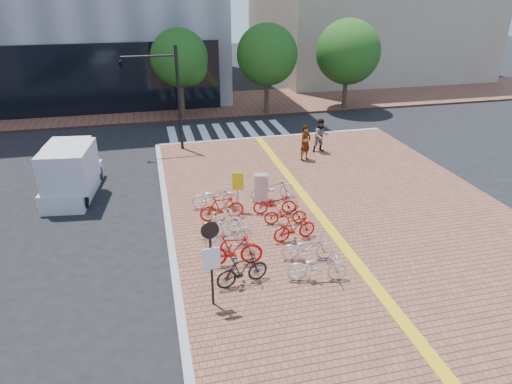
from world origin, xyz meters
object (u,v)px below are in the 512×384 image
object	(u,v)px
bike_7	(307,247)
bike_10	(275,204)
bike_8	(295,228)
pedestrian_a	(305,143)
traffic_light_pole	(153,80)
bike_5	(215,197)
notice_sign	(211,254)
bike_1	(234,250)
bike_3	(221,223)
bike_9	(285,214)
utility_box	(261,188)
bike_4	(222,208)
pedestrian_b	(321,136)
box_truck	(70,171)
bike_6	(317,266)
bike_11	(272,188)
bike_2	(229,234)
bike_0	(242,270)
yellow_sign	(238,185)

from	to	relation	value
bike_7	bike_10	bearing A→B (deg)	11.86
bike_7	bike_8	world-z (taller)	bike_8
pedestrian_a	traffic_light_pole	size ratio (longest dim) A/B	0.33
bike_8	bike_5	bearing A→B (deg)	27.62
pedestrian_a	notice_sign	size ratio (longest dim) A/B	0.69
bike_5	bike_1	bearing A→B (deg)	-178.71
notice_sign	bike_1	bearing A→B (deg)	62.53
bike_1	pedestrian_a	size ratio (longest dim) A/B	1.03
bike_3	bike_9	distance (m)	2.56
bike_3	utility_box	xyz separation A→B (m)	(2.13, 2.44, 0.12)
bike_4	pedestrian_b	xyz separation A→B (m)	(6.65, 6.63, 0.39)
bike_9	pedestrian_a	size ratio (longest dim) A/B	0.88
traffic_light_pole	box_truck	world-z (taller)	traffic_light_pole
utility_box	bike_8	bearing A→B (deg)	-83.56
bike_3	bike_7	bearing A→B (deg)	-141.88
pedestrian_a	box_truck	bearing A→B (deg)	160.20
pedestrian_a	notice_sign	world-z (taller)	notice_sign
bike_4	traffic_light_pole	size ratio (longest dim) A/B	0.32
bike_7	pedestrian_b	distance (m)	11.00
bike_6	bike_8	world-z (taller)	bike_6
bike_1	bike_8	bearing A→B (deg)	-60.83
bike_11	bike_6	bearing A→B (deg)	175.84
bike_7	notice_sign	world-z (taller)	notice_sign
bike_2	notice_sign	distance (m)	3.42
bike_4	bike_9	bearing A→B (deg)	-115.95
bike_0	traffic_light_pole	size ratio (longest dim) A/B	0.31
bike_0	bike_6	distance (m)	2.36
bike_7	bike_10	distance (m)	3.49
bike_8	bike_11	world-z (taller)	bike_11
bike_7	bike_5	bearing A→B (deg)	37.03
bike_4	bike_7	size ratio (longest dim) A/B	1.01
bike_2	bike_6	world-z (taller)	bike_2
bike_2	bike_11	world-z (taller)	bike_2
bike_11	box_truck	distance (m)	8.95
bike_8	bike_0	bearing A→B (deg)	123.66
bike_8	box_truck	xyz separation A→B (m)	(-8.35, 6.34, 0.51)
pedestrian_a	yellow_sign	xyz separation A→B (m)	(-4.62, -5.01, 0.23)
bike_5	pedestrian_b	size ratio (longest dim) A/B	1.04
pedestrian_b	utility_box	xyz separation A→B (m)	(-4.74, -5.35, -0.30)
bike_0	pedestrian_a	xyz separation A→B (m)	(5.50, 9.98, 0.43)
bike_0	bike_4	bearing A→B (deg)	-13.32
pedestrian_b	box_truck	world-z (taller)	box_truck
bike_1	bike_7	bearing A→B (deg)	-90.11
bike_8	utility_box	distance (m)	3.45
bike_0	bike_5	bearing A→B (deg)	-11.87
bike_0	pedestrian_b	distance (m)	12.89
bike_0	bike_6	xyz separation A→B (m)	(2.34, -0.33, -0.01)
box_truck	bike_1	bearing A→B (deg)	-51.60
bike_0	pedestrian_a	world-z (taller)	pedestrian_a
bike_11	pedestrian_a	bearing A→B (deg)	-37.15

